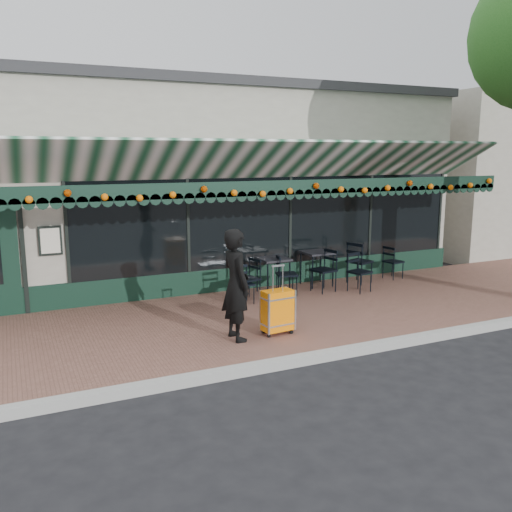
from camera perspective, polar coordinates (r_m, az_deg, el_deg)
name	(u,v)px	position (r m, az deg, el deg)	size (l,w,h in m)	color
ground	(330,357)	(8.62, 7.83, -10.48)	(80.00, 80.00, 0.00)	black
sidewalk	(273,317)	(10.24, 1.80, -6.48)	(18.00, 4.00, 0.15)	brown
curb	(333,354)	(8.53, 8.13, -10.18)	(18.00, 0.16, 0.15)	#9E9E99
restaurant_building	(180,184)	(15.25, -8.05, 7.52)	(12.00, 9.60, 4.50)	gray
neighbor_building_right	(511,172)	(22.80, 25.24, 7.98)	(12.00, 8.00, 4.80)	#B0AB9A
woman	(236,285)	(8.63, -2.12, -3.04)	(0.66, 0.43, 1.80)	black
suitcase	(278,311)	(9.01, 2.28, -5.83)	(0.53, 0.33, 1.16)	orange
cafe_table_a	(317,255)	(12.28, 6.44, 0.11)	(0.63, 0.63, 0.78)	black
cafe_table_b	(273,262)	(11.54, 1.84, -0.59)	(0.62, 0.62, 0.77)	black
chair_a_left	(324,271)	(11.80, 7.12, -1.53)	(0.46, 0.46, 0.93)	black
chair_a_right	(360,262)	(12.73, 10.85, -0.62)	(0.49, 0.49, 0.98)	black
chair_a_front	(360,272)	(11.91, 10.84, -1.70)	(0.43, 0.43, 0.85)	black
chair_a_extra	(393,262)	(13.36, 14.25, -0.61)	(0.40, 0.40, 0.80)	black
chair_b_left	(248,279)	(11.04, -0.89, -2.47)	(0.43, 0.43, 0.86)	black
chair_b_right	(287,275)	(11.46, 3.26, -1.98)	(0.43, 0.43, 0.87)	black
chair_b_front	(243,284)	(10.81, -1.35, -3.02)	(0.38, 0.38, 0.77)	black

